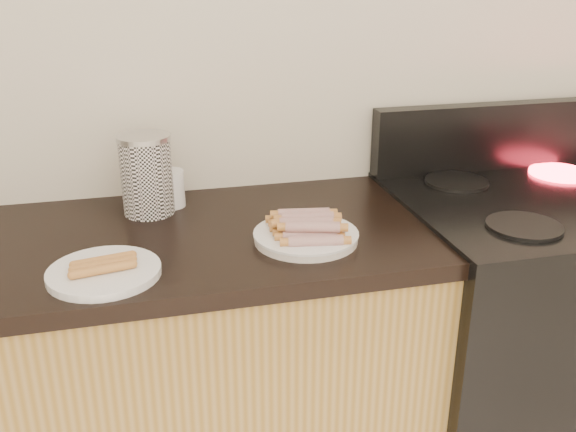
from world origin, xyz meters
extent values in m
cube|color=silver|center=(0.00, 2.00, 1.30)|extent=(4.00, 0.04, 2.60)
cube|color=black|center=(0.78, 1.68, 0.45)|extent=(0.76, 0.65, 0.90)
cube|color=black|center=(0.78, 1.68, 0.91)|extent=(0.76, 0.65, 0.01)
cube|color=black|center=(0.78, 1.96, 1.01)|extent=(0.76, 0.06, 0.20)
cylinder|color=black|center=(0.61, 1.51, 0.92)|extent=(0.18, 0.18, 0.01)
cylinder|color=black|center=(0.61, 1.84, 0.92)|extent=(0.18, 0.18, 0.01)
cylinder|color=#FF1E2D|center=(0.95, 1.84, 0.92)|extent=(0.18, 0.18, 0.01)
cylinder|color=white|center=(0.09, 1.58, 0.91)|extent=(0.32, 0.32, 0.02)
cylinder|color=white|center=(-0.36, 1.51, 0.91)|extent=(0.29, 0.29, 0.02)
cylinder|color=brown|center=(0.09, 1.51, 0.93)|extent=(0.12, 0.05, 0.03)
cylinder|color=brown|center=(0.09, 1.54, 0.93)|extent=(0.12, 0.05, 0.03)
cylinder|color=brown|center=(0.09, 1.57, 0.93)|extent=(0.12, 0.05, 0.03)
cylinder|color=brown|center=(0.09, 1.60, 0.93)|extent=(0.12, 0.05, 0.03)
cylinder|color=brown|center=(0.09, 1.62, 0.93)|extent=(0.12, 0.05, 0.03)
cylinder|color=brown|center=(0.09, 1.65, 0.93)|extent=(0.12, 0.05, 0.03)
cylinder|color=brown|center=(0.09, 1.54, 0.95)|extent=(0.12, 0.05, 0.03)
cylinder|color=brown|center=(0.09, 1.57, 0.95)|extent=(0.12, 0.05, 0.03)
cylinder|color=brown|center=(0.09, 1.60, 0.95)|extent=(0.12, 0.05, 0.03)
cylinder|color=brown|center=(0.09, 1.62, 0.95)|extent=(0.12, 0.05, 0.03)
cylinder|color=orange|center=(-0.36, 1.49, 0.93)|extent=(0.12, 0.04, 0.02)
cylinder|color=orange|center=(-0.36, 1.51, 0.93)|extent=(0.12, 0.04, 0.02)
cylinder|color=orange|center=(-0.36, 1.53, 0.93)|extent=(0.12, 0.04, 0.02)
cylinder|color=white|center=(-0.26, 1.85, 1.00)|extent=(0.13, 0.13, 0.19)
cylinder|color=silver|center=(-0.26, 1.85, 1.10)|extent=(0.13, 0.13, 0.01)
cylinder|color=silver|center=(-0.20, 1.89, 0.95)|extent=(0.09, 0.09, 0.10)
camera|label=1|loc=(-0.28, 0.27, 1.51)|focal=40.00mm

